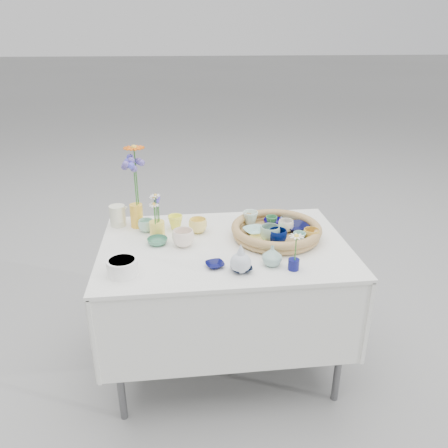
{
  "coord_description": "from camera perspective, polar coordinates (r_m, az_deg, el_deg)",
  "views": [
    {
      "loc": [
        -0.23,
        -2.0,
        1.75
      ],
      "look_at": [
        0.0,
        0.02,
        0.87
      ],
      "focal_mm": 35.0,
      "sensor_mm": 36.0,
      "label": 1
    }
  ],
  "objects": [
    {
      "name": "ground",
      "position": [
        2.67,
        0.05,
        -17.59
      ],
      "size": [
        80.0,
        80.0,
        0.0
      ],
      "primitive_type": "plane",
      "color": "gray"
    },
    {
      "name": "single_daisy",
      "position": [
        1.98,
        9.34,
        -3.16
      ],
      "size": [
        0.1,
        0.1,
        0.14
      ],
      "primitive_type": null,
      "rotation": [
        0.0,
        0.0,
        0.33
      ],
      "color": "white",
      "rests_on": "bud_vase_cobalt"
    },
    {
      "name": "loose_ceramic_2",
      "position": [
        2.26,
        -8.68,
        -2.25
      ],
      "size": [
        0.13,
        0.13,
        0.03
      ],
      "primitive_type": "imported",
      "rotation": [
        0.0,
        0.0,
        0.34
      ],
      "color": "#438363",
      "rests_on": "display_table"
    },
    {
      "name": "daisy_cup",
      "position": [
        2.34,
        -8.72,
        -0.64
      ],
      "size": [
        0.11,
        0.11,
        0.08
      ],
      "primitive_type": "cylinder",
      "rotation": [
        0.0,
        0.0,
        -0.43
      ],
      "color": "#FFDE52",
      "rests_on": "display_table"
    },
    {
      "name": "tall_vase_yellow",
      "position": [
        2.47,
        -11.33,
        1.08
      ],
      "size": [
        0.07,
        0.07,
        0.13
      ],
      "primitive_type": "cylinder",
      "rotation": [
        0.0,
        0.0,
        -0.03
      ],
      "color": "yellow",
      "rests_on": "display_table"
    },
    {
      "name": "fluted_bowl",
      "position": [
        2.0,
        -13.13,
        -5.49
      ],
      "size": [
        0.18,
        0.18,
        0.07
      ],
      "primitive_type": null,
      "rotation": [
        0.0,
        0.0,
        0.36
      ],
      "color": "white",
      "rests_on": "display_table"
    },
    {
      "name": "wicker_tray",
      "position": [
        2.31,
        6.83,
        -0.91
      ],
      "size": [
        0.47,
        0.47,
        0.08
      ],
      "primitive_type": null,
      "color": "olive",
      "rests_on": "display_table"
    },
    {
      "name": "tray_ceramic_11",
      "position": [
        2.23,
        9.81,
        -1.82
      ],
      "size": [
        0.07,
        0.07,
        0.06
      ],
      "primitive_type": "imported",
      "rotation": [
        0.0,
        0.0,
        0.13
      ],
      "color": "#80BBA5",
      "rests_on": "wicker_tray"
    },
    {
      "name": "hydrangea",
      "position": [
        2.39,
        -11.51,
        4.95
      ],
      "size": [
        0.1,
        0.1,
        0.32
      ],
      "primitive_type": null,
      "rotation": [
        0.0,
        0.0,
        -0.14
      ],
      "color": "#5F4FA6",
      "rests_on": "tall_vase_yellow"
    },
    {
      "name": "loose_ceramic_6",
      "position": [
        1.99,
        2.27,
        -5.84
      ],
      "size": [
        0.11,
        0.11,
        0.02
      ],
      "primitive_type": "imported",
      "rotation": [
        0.0,
        0.0,
        0.19
      ],
      "color": "black",
      "rests_on": "display_table"
    },
    {
      "name": "bud_vase_cobalt",
      "position": [
        2.02,
        9.08,
        -5.23
      ],
      "size": [
        0.05,
        0.05,
        0.05
      ],
      "primitive_type": "cylinder",
      "rotation": [
        0.0,
        0.0,
        0.05
      ],
      "color": "#0B0D54",
      "rests_on": "display_table"
    },
    {
      "name": "tray_ceramic_4",
      "position": [
        2.23,
        6.02,
        -1.25
      ],
      "size": [
        0.1,
        0.1,
        0.08
      ],
      "primitive_type": "imported",
      "rotation": [
        0.0,
        0.0,
        0.0
      ],
      "color": "#8DB89B",
      "rests_on": "wicker_tray"
    },
    {
      "name": "bud_vase_seafoam",
      "position": [
        2.03,
        6.31,
        -4.12
      ],
      "size": [
        0.12,
        0.12,
        0.1
      ],
      "primitive_type": "imported",
      "rotation": [
        0.0,
        0.0,
        0.43
      ],
      "color": "#8BB3A8",
      "rests_on": "display_table"
    },
    {
      "name": "tray_ceramic_3",
      "position": [
        2.29,
        6.31,
        -1.32
      ],
      "size": [
        0.12,
        0.12,
        0.03
      ],
      "primitive_type": "imported",
      "rotation": [
        0.0,
        0.0,
        0.13
      ],
      "color": "#43A765",
      "rests_on": "wicker_tray"
    },
    {
      "name": "daisy_posy",
      "position": [
        2.28,
        -8.82,
        1.94
      ],
      "size": [
        0.1,
        0.1,
        0.15
      ],
      "primitive_type": null,
      "rotation": [
        0.0,
        0.0,
        0.38
      ],
      "color": "white",
      "rests_on": "daisy_cup"
    },
    {
      "name": "tray_ceramic_9",
      "position": [
        2.21,
        7.02,
        -1.63
      ],
      "size": [
        0.11,
        0.11,
        0.07
      ],
      "primitive_type": "imported",
      "rotation": [
        0.0,
        0.0,
        -0.24
      ],
      "color": "#010D47",
      "rests_on": "wicker_tray"
    },
    {
      "name": "loose_ceramic_5",
      "position": [
        2.41,
        -10.14,
        -0.2
      ],
      "size": [
        0.11,
        0.11,
        0.07
      ],
      "primitive_type": "imported",
      "rotation": [
        0.0,
        0.0,
        -0.38
      ],
      "color": "#A1D1B9",
      "rests_on": "display_table"
    },
    {
      "name": "white_pitcher",
      "position": [
        2.51,
        -13.72,
        1.06
      ],
      "size": [
        0.13,
        0.1,
        0.12
      ],
      "primitive_type": null,
      "rotation": [
        0.0,
        0.0,
        -0.09
      ],
      "color": "beige",
      "rests_on": "display_table"
    },
    {
      "name": "loose_ceramic_0",
      "position": [
        2.42,
        -6.37,
        0.27
      ],
      "size": [
        0.09,
        0.09,
        0.08
      ],
      "primitive_type": "imported",
      "rotation": [
        0.0,
        0.0,
        -0.08
      ],
      "color": "#FEFF4A",
      "rests_on": "display_table"
    },
    {
      "name": "loose_ceramic_1",
      "position": [
        2.36,
        -3.42,
        -0.21
      ],
      "size": [
        0.11,
        0.11,
        0.08
      ],
      "primitive_type": "imported",
      "rotation": [
        0.0,
        0.0,
        -0.1
      ],
      "color": "#FFE06C",
      "rests_on": "display_table"
    },
    {
      "name": "tray_ceramic_5",
      "position": [
        2.31,
        4.13,
        -0.95
      ],
      "size": [
        0.16,
        0.16,
        0.03
      ],
      "primitive_type": "imported",
      "rotation": [
        0.0,
        0.0,
        0.34
      ],
      "color": "#91C2B6",
      "rests_on": "wicker_tray"
    },
    {
      "name": "display_table",
      "position": [
        2.67,
        0.05,
        -17.59
      ],
      "size": [
        1.26,
        0.86,
        0.77
      ],
      "primitive_type": null,
      "color": "silver",
      "rests_on": "ground"
    },
    {
      "name": "tray_ceramic_12",
      "position": [
        2.41,
        6.21,
        0.35
      ],
      "size": [
        0.08,
        0.08,
        0.06
      ],
      "primitive_type": "imported",
      "rotation": [
        0.0,
        0.0,
        0.31
      ],
      "color": "#347A47",
      "rests_on": "wicker_tray"
    },
    {
      "name": "tray_ceramic_6",
      "position": [
        2.41,
        3.46,
        0.75
      ],
      "size": [
        0.1,
        0.1,
        0.08
      ],
      "primitive_type": "imported",
      "rotation": [
        0.0,
        0.0,
        0.18
      ],
      "color": "silver",
      "rests_on": "wicker_tray"
    },
    {
      "name": "tray_ceramic_0",
      "position": [
        2.43,
        6.41,
        0.24
      ],
      "size": [
        0.11,
        0.11,
        0.03
      ],
      "primitive_type": "imported",
      "rotation": [
        0.0,
        0.0,
        0.06
      ],
      "color": "#100660",
      "rests_on": "wicker_tray"
    },
    {
      "name": "loose_ceramic_3",
      "position": [
        2.21,
        -5.35,
        -1.84
      ],
      "size": [
        0.14,
        0.14,
        0.09
      ],
      "primitive_type": "imported",
      "rotation": [
        0.0,
        0.0,
        0.33
      ],
      "color": "#F5E0CD",
      "rests_on": "display_table"
    },
    {
      "name": "tray_ceramic_8",
      "position": [
        2.48,
        8.61,
        0.58
      ],
      "size": [
        0.11,
        0.11,
        0.03
      ],
      "primitive_type": "imported",
      "rotation": [
        0.0,
        0.0,
        -0.09
      ],
      "color": "#7DA6E2",
      "rests_on": "wicker_tray"
    },
    {
      "name": "tray_ceramic_10",
      "position": [
        2.22,
        4.47,
        -2.08
      ],
      "size": [
        0.11,
        0.11,
        0.03
      ],
      "primitive_type": "imported",
      "rotation": [
        0.0,
        0.0,
        0.18
      ],
      "color": "#E3CD67",
      "rests_on": "wicker_tray"
    },
    {
      "name": "tray_ceramic_7",
      "position": [
        2.35,
        8.08,
        -0.24
      ],
      "size": [
        0.09,
        0.09,
        0.06
      ],
      "primitive_type": "imported",
      "rotation": [
        0.0,
        0.0,
        -0.14
      ],
      "color": "white",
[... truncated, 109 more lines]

